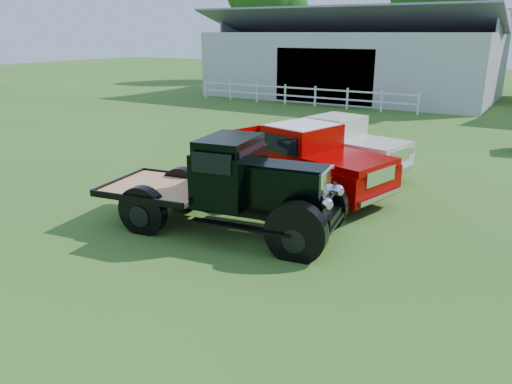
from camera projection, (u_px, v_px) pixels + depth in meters
The scene contains 8 objects.
ground at pixel (216, 257), 9.84m from camera, with size 120.00×120.00×0.00m, color #355C1D.
shed_left at pixel (353, 54), 33.63m from camera, with size 18.80×10.20×5.60m, color #A6A6A6, non-canonical shape.
fence_rail at pixel (300, 95), 29.89m from camera, with size 14.20×0.16×1.20m, color white, non-canonical shape.
tree_a at pixel (265, 20), 43.97m from camera, with size 6.30×6.30×10.50m, color #15520E, non-canonical shape.
tree_b at pixel (431, 11), 37.78m from camera, with size 6.90×6.90×11.50m, color #15520E, non-canonical shape.
vintage_flatbed at pixel (225, 185), 10.85m from camera, with size 5.36×2.12×2.12m, color black, non-canonical shape.
red_pickup at pixel (299, 158), 13.50m from camera, with size 5.30×2.04×1.93m, color #9D0100, non-canonical shape.
white_pickup at pixel (332, 145), 15.49m from camera, with size 4.78×1.85×1.76m, color beige, non-canonical shape.
Camera 1 is at (5.29, -7.28, 4.24)m, focal length 35.00 mm.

